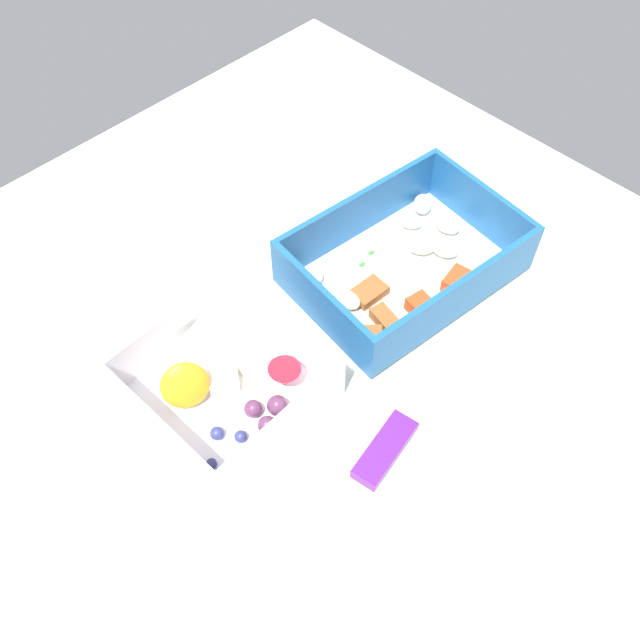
{
  "coord_description": "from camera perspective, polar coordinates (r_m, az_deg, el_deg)",
  "views": [
    {
      "loc": [
        25.3,
        26.49,
        55.51
      ],
      "look_at": [
        -1.73,
        -0.53,
        4.0
      ],
      "focal_mm": 38.87,
      "sensor_mm": 36.0,
      "label": 1
    }
  ],
  "objects": [
    {
      "name": "table_surface",
      "position": [
        0.66,
        -0.74,
        -2.68
      ],
      "size": [
        80.0,
        80.0,
        2.0
      ],
      "primitive_type": "cube",
      "color": "beige",
      "rests_on": "ground"
    },
    {
      "name": "candy_bar",
      "position": [
        0.59,
        5.37,
        -10.58
      ],
      "size": [
        7.31,
        3.58,
        1.2
      ],
      "primitive_type": "cube",
      "rotation": [
        0.0,
        0.0,
        0.17
      ],
      "color": "#51197A",
      "rests_on": "table_surface"
    },
    {
      "name": "fruit_bowl",
      "position": [
        0.61,
        -7.68,
        -5.28
      ],
      "size": [
        15.0,
        15.53,
        5.32
      ],
      "rotation": [
        0.0,
        0.0,
        0.03
      ],
      "color": "white",
      "rests_on": "table_surface"
    },
    {
      "name": "pasta_container",
      "position": [
        0.69,
        6.97,
        4.48
      ],
      "size": [
        23.03,
        17.18,
        6.23
      ],
      "rotation": [
        0.0,
        0.0,
        -0.12
      ],
      "color": "white",
      "rests_on": "table_surface"
    }
  ]
}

